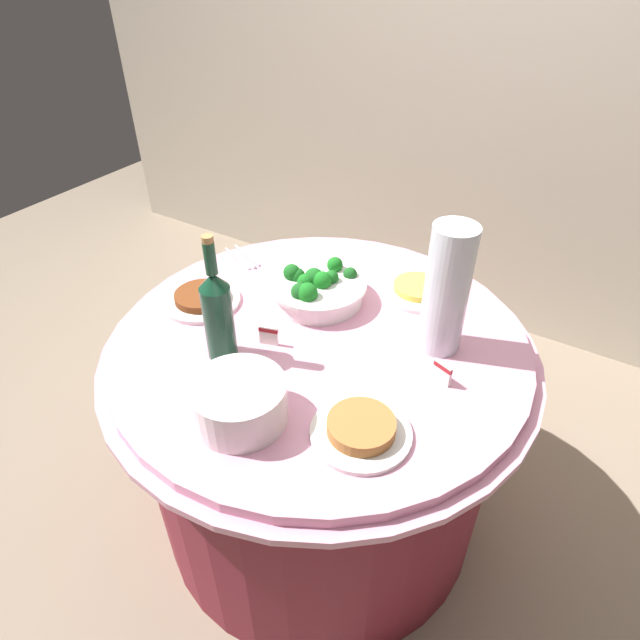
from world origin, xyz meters
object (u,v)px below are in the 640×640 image
broccoli_bowl (316,288)px  serving_tongs (243,258)px  decorative_fruit_vase (445,297)px  label_placard_front (443,371)px  food_plate_stir_fry (202,299)px  wine_bottle (218,313)px  food_plate_peanuts (361,429)px  plate_stack (239,402)px  food_plate_fried_egg (418,289)px  label_placard_mid (269,334)px

broccoli_bowl → serving_tongs: size_ratio=1.70×
decorative_fruit_vase → serving_tongs: 0.72m
broccoli_bowl → decorative_fruit_vase: (0.37, -0.01, 0.11)m
label_placard_front → food_plate_stir_fry: bearing=-175.7°
wine_bottle → food_plate_peanuts: 0.44m
plate_stack → label_placard_front: 0.48m
plate_stack → decorative_fruit_vase: size_ratio=0.62×
wine_bottle → plate_stack: bearing=-40.3°
broccoli_bowl → label_placard_front: broccoli_bowl is taller
plate_stack → food_plate_stir_fry: (-0.38, 0.29, -0.04)m
decorative_fruit_vase → food_plate_stir_fry: (-0.65, -0.18, -0.13)m
food_plate_stir_fry → food_plate_peanuts: food_plate_peanuts is taller
plate_stack → food_plate_fried_egg: plate_stack is taller
label_placard_front → food_plate_peanuts: bearing=-108.5°
decorative_fruit_vase → wine_bottle: bearing=-144.5°
food_plate_stir_fry → wine_bottle: bearing=-35.9°
label_placard_front → label_placard_mid: same height
decorative_fruit_vase → serving_tongs: (-0.70, 0.08, -0.14)m
food_plate_fried_egg → serving_tongs: bearing=-168.7°
plate_stack → food_plate_fried_egg: (0.13, 0.67, -0.04)m
label_placard_front → plate_stack: bearing=-133.8°
decorative_fruit_vase → food_plate_fried_egg: (-0.14, 0.20, -0.14)m
wine_bottle → decorative_fruit_vase: decorative_fruit_vase is taller
serving_tongs → food_plate_stir_fry: food_plate_stir_fry is taller
food_plate_peanuts → label_placard_front: label_placard_front is taller
broccoli_bowl → food_plate_fried_egg: size_ratio=1.27×
plate_stack → food_plate_stir_fry: bearing=142.0°
serving_tongs → label_placard_mid: 0.45m
food_plate_stir_fry → food_plate_peanuts: 0.66m
plate_stack → food_plate_peanuts: bearing=21.1°
plate_stack → broccoli_bowl: bearing=101.9°
label_placard_front → broccoli_bowl: bearing=163.4°
serving_tongs → label_placard_front: label_placard_front is taller
wine_bottle → food_plate_stir_fry: bearing=144.1°
plate_stack → food_plate_stir_fry: plate_stack is taller
plate_stack → food_plate_peanuts: plate_stack is taller
broccoli_bowl → decorative_fruit_vase: 0.39m
plate_stack → serving_tongs: size_ratio=1.28×
broccoli_bowl → food_plate_peanuts: bearing=-47.4°
broccoli_bowl → serving_tongs: (-0.33, 0.08, -0.04)m
plate_stack → wine_bottle: bearing=139.7°
food_plate_peanuts → label_placard_front: size_ratio=4.00×
wine_bottle → food_plate_stir_fry: 0.27m
decorative_fruit_vase → label_placard_front: 0.18m
wine_bottle → food_plate_stir_fry: (-0.20, 0.14, -0.12)m
food_plate_peanuts → broccoli_bowl: bearing=132.6°
broccoli_bowl → wine_bottle: wine_bottle is taller
label_placard_front → label_placard_mid: 0.45m
broccoli_bowl → food_plate_stir_fry: 0.33m
plate_stack → food_plate_stir_fry: 0.48m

